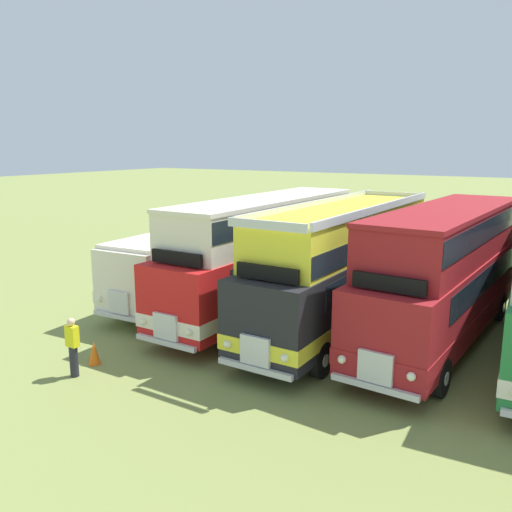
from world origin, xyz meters
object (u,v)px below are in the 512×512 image
(bus_second_in_row, at_px, (265,250))
(bus_third_in_row, at_px, (345,263))
(bus_fourth_in_row, at_px, (445,270))
(bus_first_in_row, at_px, (199,258))
(marshal_person, at_px, (73,347))
(cone_mid_row, at_px, (94,353))

(bus_second_in_row, bearing_deg, bus_third_in_row, -2.46)
(bus_fourth_in_row, bearing_deg, bus_second_in_row, -178.02)
(bus_first_in_row, distance_m, marshal_person, 8.39)
(bus_first_in_row, xyz_separation_m, bus_third_in_row, (6.66, -0.29, 0.61))
(bus_fourth_in_row, bearing_deg, marshal_person, -134.97)
(bus_second_in_row, relative_size, bus_fourth_in_row, 1.02)
(bus_third_in_row, xyz_separation_m, marshal_person, (-4.89, -7.86, -1.48))
(marshal_person, bearing_deg, bus_third_in_row, 58.12)
(bus_first_in_row, distance_m, bus_second_in_row, 3.41)
(bus_fourth_in_row, relative_size, marshal_person, 6.48)
(bus_third_in_row, bearing_deg, cone_mid_row, -126.06)
(bus_first_in_row, xyz_separation_m, marshal_person, (1.78, -8.15, -0.86))
(bus_first_in_row, bearing_deg, cone_mid_row, -77.63)
(bus_fourth_in_row, xyz_separation_m, marshal_person, (-8.22, -8.23, -1.59))
(bus_first_in_row, bearing_deg, marshal_person, -77.71)
(bus_first_in_row, height_order, bus_third_in_row, bus_third_in_row)
(bus_second_in_row, bearing_deg, marshal_person, -101.01)
(marshal_person, bearing_deg, bus_second_in_row, 78.99)
(bus_third_in_row, relative_size, bus_fourth_in_row, 1.04)
(bus_second_in_row, xyz_separation_m, marshal_person, (-1.56, -8.00, -1.59))
(bus_third_in_row, bearing_deg, bus_second_in_row, 177.54)
(bus_first_in_row, bearing_deg, bus_third_in_row, -2.53)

